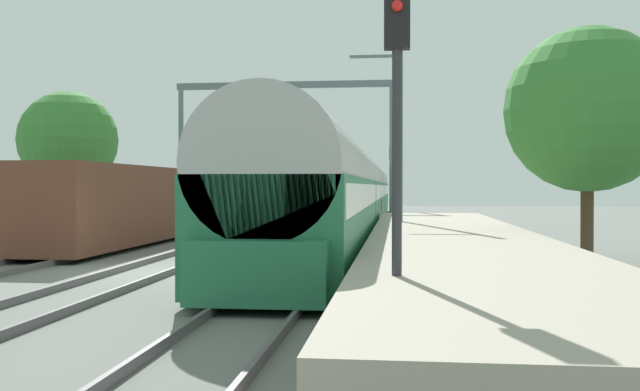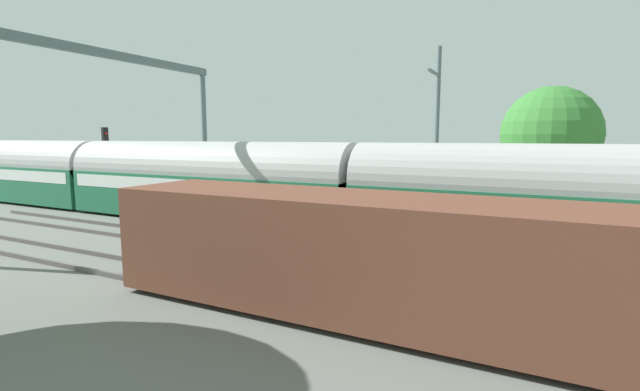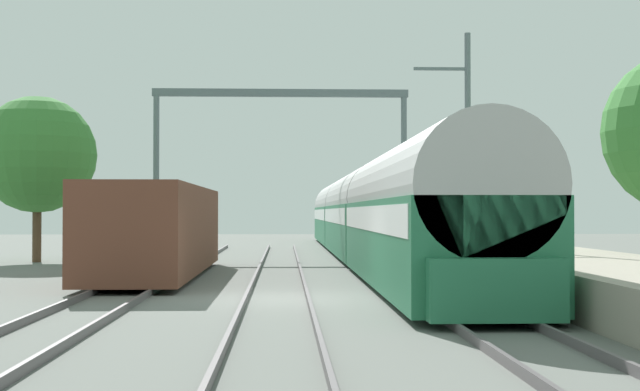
# 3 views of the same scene
# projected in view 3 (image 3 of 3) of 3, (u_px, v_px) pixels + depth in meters

# --- Properties ---
(ground) EXTENTS (120.00, 120.00, 0.00)m
(ground) POSITION_uv_depth(u_px,v_px,m) (277.00, 299.00, 20.66)
(ground) COLOR slate
(track_far_west) EXTENTS (1.51, 60.00, 0.16)m
(track_far_west) POSITION_uv_depth(u_px,v_px,m) (113.00, 296.00, 20.51)
(track_far_west) COLOR #595255
(track_far_west) RESTS_ON ground
(track_west) EXTENTS (1.52, 60.00, 0.16)m
(track_west) POSITION_uv_depth(u_px,v_px,m) (277.00, 296.00, 20.66)
(track_west) COLOR #595255
(track_west) RESTS_ON ground
(track_east) EXTENTS (1.51, 60.00, 0.16)m
(track_east) POSITION_uv_depth(u_px,v_px,m) (438.00, 295.00, 20.82)
(track_east) COLOR #595255
(track_east) RESTS_ON ground
(platform) EXTENTS (4.40, 28.00, 0.90)m
(platform) POSITION_uv_depth(u_px,v_px,m) (569.00, 273.00, 22.98)
(platform) COLOR #A39989
(platform) RESTS_ON ground
(passenger_train) EXTENTS (2.93, 49.20, 3.82)m
(passenger_train) POSITION_uv_depth(u_px,v_px,m) (365.00, 214.00, 39.66)
(passenger_train) COLOR #236B47
(passenger_train) RESTS_ON ground
(freight_car) EXTENTS (2.80, 13.00, 2.70)m
(freight_car) POSITION_uv_depth(u_px,v_px,m) (159.00, 230.00, 27.85)
(freight_car) COLOR brown
(freight_car) RESTS_ON ground
(person_crossing) EXTENTS (0.37, 0.46, 1.73)m
(person_crossing) POSITION_uv_depth(u_px,v_px,m) (393.00, 234.00, 39.96)
(person_crossing) COLOR black
(person_crossing) RESTS_ON ground
(railway_signal_far) EXTENTS (0.36, 0.30, 4.80)m
(railway_signal_far) POSITION_uv_depth(u_px,v_px,m) (383.00, 194.00, 49.37)
(railway_signal_far) COLOR #2D2D33
(railway_signal_far) RESTS_ON ground
(catenary_gantry) EXTENTS (12.08, 0.28, 7.86)m
(catenary_gantry) POSITION_uv_depth(u_px,v_px,m) (281.00, 137.00, 41.23)
(catenary_gantry) COLOR slate
(catenary_gantry) RESTS_ON ground
(catenary_pole_east_mid) EXTENTS (1.90, 0.20, 8.00)m
(catenary_pole_east_mid) POSITION_uv_depth(u_px,v_px,m) (466.00, 149.00, 28.92)
(catenary_pole_east_mid) COLOR slate
(catenary_pole_east_mid) RESTS_ON ground
(tree_west_background) EXTENTS (4.80, 4.80, 6.82)m
(tree_west_background) POSITION_uv_depth(u_px,v_px,m) (37.00, 155.00, 35.88)
(tree_west_background) COLOR #4C3826
(tree_west_background) RESTS_ON ground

